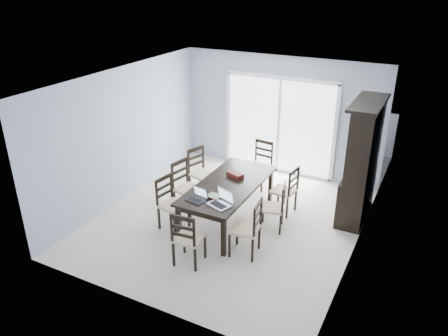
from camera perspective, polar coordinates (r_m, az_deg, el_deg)
The scene contains 24 objects.
floor at distance 8.09m, azimuth 0.55°, elevation -6.84°, with size 5.00×5.00×0.00m, color beige.
ceiling at distance 7.10m, azimuth 0.64°, elevation 11.41°, with size 5.00×5.00×0.00m, color white.
back_wall at distance 9.66m, azimuth 7.31°, elevation 6.78°, with size 4.50×0.02×2.60m, color #95A0B1.
wall_left at distance 8.67m, azimuth -12.85°, elevation 4.27°, with size 0.02×5.00×2.60m, color #95A0B1.
wall_right at distance 6.88m, azimuth 17.59°, elevation -1.71°, with size 0.02×5.00×2.60m, color #95A0B1.
balcony at distance 11.02m, azimuth 8.76°, elevation 1.45°, with size 4.50×2.00×0.10m, color gray.
railing at distance 11.71m, azimuth 10.56°, elevation 5.85°, with size 4.50×0.06×1.10m, color #99999E.
dining_table at distance 7.76m, azimuth 0.57°, elevation -2.59°, with size 1.00×2.20×0.75m.
china_hutch at distance 8.14m, azimuth 17.52°, elevation 0.63°, with size 0.50×1.38×2.20m.
sliding_door at distance 9.71m, azimuth 7.19°, elevation 5.54°, with size 2.52×0.05×2.18m.
chair_left_near at distance 7.70m, azimuth -7.20°, elevation -3.81°, with size 0.48×0.47×1.10m.
chair_left_mid at distance 8.17m, azimuth -5.18°, elevation -1.71°, with size 0.52×0.51×1.16m.
chair_left_far at distance 8.77m, azimuth -3.20°, elevation 0.16°, with size 0.55×0.55×1.14m.
chair_right_near at distance 6.90m, azimuth 3.53°, elevation -7.13°, with size 0.48×0.47×1.12m.
chair_right_mid at distance 7.63m, azimuth 6.99°, elevation -4.43°, with size 0.48×0.47×1.02m.
chair_right_far at distance 8.14m, azimuth 8.39°, elevation -2.30°, with size 0.46×0.45×1.08m.
chair_end_near at distance 6.68m, azimuth -4.97°, elevation -8.57°, with size 0.44×0.46×1.08m.
chair_end_far at distance 9.15m, azimuth 4.89°, elevation 1.19°, with size 0.48×0.49×1.13m.
laptop_dark at distance 7.17m, azimuth -3.71°, elevation -3.93°, with size 0.33×0.26×0.20m.
laptop_silver at distance 7.00m, azimuth -0.67°, elevation -4.50°, with size 0.43×0.36×0.25m.
book_stack at distance 7.27m, azimuth -1.33°, elevation -3.72°, with size 0.26×0.21×0.04m.
cell_phone at distance 7.14m, azimuth -2.77°, elevation -4.45°, with size 0.10×0.05×0.01m, color black.
game_box at distance 7.98m, azimuth 1.48°, elevation -0.86°, with size 0.31×0.16×0.08m, color #4F0F11.
hot_tub at distance 10.95m, azimuth 5.84°, elevation 4.42°, with size 2.02×1.85×0.94m.
Camera 1 is at (3.09, -6.18, 4.20)m, focal length 35.00 mm.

